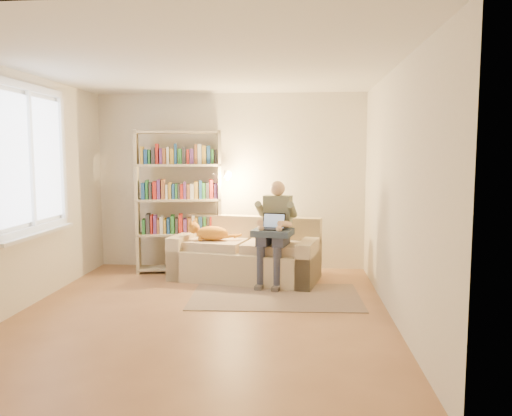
# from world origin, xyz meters

# --- Properties ---
(floor) EXTENTS (4.50, 4.50, 0.00)m
(floor) POSITION_xyz_m (0.00, 0.00, 0.00)
(floor) COLOR #926442
(floor) RESTS_ON ground
(ceiling) EXTENTS (4.00, 4.50, 0.02)m
(ceiling) POSITION_xyz_m (0.00, 0.00, 2.60)
(ceiling) COLOR white
(ceiling) RESTS_ON wall_back
(wall_left) EXTENTS (0.02, 4.50, 2.60)m
(wall_left) POSITION_xyz_m (-2.00, 0.00, 1.30)
(wall_left) COLOR silver
(wall_left) RESTS_ON floor
(wall_right) EXTENTS (0.02, 4.50, 2.60)m
(wall_right) POSITION_xyz_m (2.00, 0.00, 1.30)
(wall_right) COLOR silver
(wall_right) RESTS_ON floor
(wall_back) EXTENTS (4.00, 0.02, 2.60)m
(wall_back) POSITION_xyz_m (0.00, 2.25, 1.30)
(wall_back) COLOR silver
(wall_back) RESTS_ON floor
(wall_front) EXTENTS (4.00, 0.02, 2.60)m
(wall_front) POSITION_xyz_m (0.00, -2.25, 1.30)
(wall_front) COLOR silver
(wall_front) RESTS_ON floor
(window) EXTENTS (0.12, 1.52, 1.69)m
(window) POSITION_xyz_m (-1.95, 0.20, 1.38)
(window) COLOR white
(window) RESTS_ON wall_left
(sofa) EXTENTS (2.10, 1.27, 0.83)m
(sofa) POSITION_xyz_m (0.31, 1.55, 0.30)
(sofa) COLOR #C7B38D
(sofa) RESTS_ON floor
(person) EXTENTS (0.47, 0.64, 1.36)m
(person) POSITION_xyz_m (0.72, 1.31, 0.77)
(person) COLOR slate
(person) RESTS_ON sofa
(cat) EXTENTS (0.68, 0.32, 0.24)m
(cat) POSITION_xyz_m (-0.18, 1.53, 0.64)
(cat) COLOR orange
(cat) RESTS_ON sofa
(blanket) EXTENTS (0.56, 0.50, 0.08)m
(blanket) POSITION_xyz_m (0.65, 1.21, 0.70)
(blanket) COLOR #2D3C4F
(blanket) RESTS_ON person
(laptop) EXTENTS (0.34, 0.29, 0.26)m
(laptop) POSITION_xyz_m (0.65, 1.22, 0.79)
(laptop) COLOR black
(laptop) RESTS_ON blanket
(bookshelf) EXTENTS (1.40, 0.56, 2.05)m
(bookshelf) POSITION_xyz_m (-0.70, 1.90, 1.13)
(bookshelf) COLOR beige
(bookshelf) RESTS_ON floor
(rug) EXTENTS (2.06, 1.27, 0.01)m
(rug) POSITION_xyz_m (0.75, 0.69, 0.01)
(rug) COLOR gray
(rug) RESTS_ON floor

